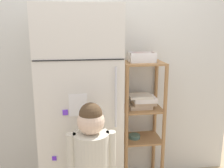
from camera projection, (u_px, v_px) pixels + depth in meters
kitchen_wall_back at (106, 74)px, 2.70m from camera, size 2.75×0.03×2.32m
refrigerator at (80, 109)px, 2.39m from camera, size 0.70×0.67×1.82m
child_standing at (92, 160)px, 1.95m from camera, size 0.36×0.27×1.13m
pantry_shelf_unit at (142, 111)px, 2.64m from camera, size 0.41×0.34×1.31m
fruit_bin at (142, 58)px, 2.51m from camera, size 0.25×0.16×0.09m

